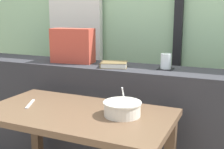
% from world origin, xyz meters
% --- Properties ---
extents(curtain_left_panel, '(0.56, 0.06, 2.50)m').
position_xyz_m(curtain_left_panel, '(-0.77, 1.12, 1.25)').
color(curtain_left_panel, silver).
rests_on(curtain_left_panel, ground).
extents(window_divider_post, '(0.07, 0.05, 2.60)m').
position_xyz_m(window_divider_post, '(0.22, 1.15, 1.30)').
color(window_divider_post, black).
rests_on(window_divider_post, ground).
extents(dark_console_ledge, '(2.80, 0.37, 0.86)m').
position_xyz_m(dark_console_ledge, '(0.00, 0.55, 0.43)').
color(dark_console_ledge, '#2D2D33').
rests_on(dark_console_ledge, ground).
extents(breakfast_table, '(1.08, 0.58, 0.69)m').
position_xyz_m(breakfast_table, '(-0.10, -0.00, 0.57)').
color(breakfast_table, brown).
rests_on(breakfast_table, ground).
extents(coaster_square, '(0.10, 0.10, 0.00)m').
position_xyz_m(coaster_square, '(0.27, 0.57, 0.86)').
color(coaster_square, black).
rests_on(coaster_square, dark_console_ledge).
extents(juice_glass, '(0.07, 0.07, 0.10)m').
position_xyz_m(juice_glass, '(0.27, 0.57, 0.91)').
color(juice_glass, white).
rests_on(juice_glass, coaster_square).
extents(closed_book, '(0.22, 0.19, 0.04)m').
position_xyz_m(closed_book, '(-0.08, 0.50, 0.88)').
color(closed_book, brown).
rests_on(closed_book, dark_console_ledge).
extents(throw_pillow, '(0.33, 0.18, 0.26)m').
position_xyz_m(throw_pillow, '(-0.45, 0.55, 0.99)').
color(throw_pillow, '#B74233').
rests_on(throw_pillow, dark_console_ledge).
extents(soup_bowl, '(0.21, 0.21, 0.16)m').
position_xyz_m(soup_bowl, '(0.17, 0.04, 0.73)').
color(soup_bowl, silver).
rests_on(soup_bowl, breakfast_table).
extents(fork_utensil, '(0.09, 0.16, 0.01)m').
position_xyz_m(fork_utensil, '(-0.42, -0.01, 0.69)').
color(fork_utensil, silver).
rests_on(fork_utensil, breakfast_table).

